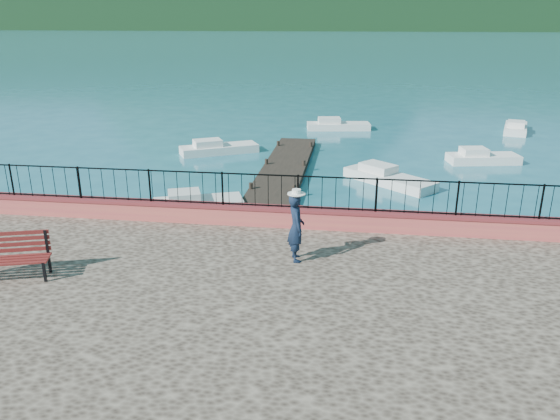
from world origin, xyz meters
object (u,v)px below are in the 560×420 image
(boat_2, at_px, (484,155))
(park_bench, at_px, (7,266))
(boat_1, at_px, (389,175))
(boat_5, at_px, (516,126))
(person, at_px, (296,228))
(boat_0, at_px, (198,200))
(boat_4, at_px, (338,123))
(boat_3, at_px, (219,146))

(boat_2, bearing_deg, park_bench, -140.25)
(boat_1, relative_size, boat_5, 1.22)
(boat_5, bearing_deg, boat_1, 161.69)
(person, xyz_separation_m, boat_2, (7.80, 15.44, -1.67))
(park_bench, bearing_deg, boat_0, 59.35)
(boat_0, height_order, boat_4, same)
(boat_1, relative_size, boat_4, 1.06)
(boat_5, bearing_deg, park_bench, 160.64)
(park_bench, height_order, boat_3, park_bench)
(boat_2, height_order, boat_3, same)
(boat_1, bearing_deg, boat_5, 98.33)
(boat_1, relative_size, boat_3, 1.04)
(person, bearing_deg, boat_3, 3.99)
(boat_5, bearing_deg, boat_0, 152.88)
(boat_5, bearing_deg, person, 169.81)
(boat_1, xyz_separation_m, boat_3, (-8.80, 4.60, 0.00))
(boat_3, bearing_deg, boat_2, -29.43)
(boat_0, height_order, boat_3, same)
(park_bench, xyz_separation_m, person, (6.52, 1.97, 0.55))
(boat_3, bearing_deg, person, -97.92)
(boat_3, xyz_separation_m, boat_4, (6.14, 7.46, 0.00))
(boat_3, height_order, boat_4, same)
(park_bench, distance_m, boat_5, 31.52)
(boat_0, distance_m, boat_2, 15.15)
(boat_3, bearing_deg, boat_4, 22.01)
(boat_0, height_order, boat_1, same)
(boat_1, bearing_deg, boat_0, -106.35)
(park_bench, xyz_separation_m, boat_4, (6.78, 25.09, -1.12))
(boat_4, bearing_deg, boat_0, -114.43)
(person, relative_size, boat_1, 0.40)
(park_bench, distance_m, boat_0, 8.84)
(boat_3, bearing_deg, boat_1, -56.11)
(boat_4, height_order, boat_5, same)
(boat_2, relative_size, boat_3, 0.84)
(park_bench, relative_size, boat_3, 0.50)
(boat_4, bearing_deg, boat_1, -86.10)
(boat_0, bearing_deg, boat_1, 10.73)
(person, bearing_deg, boat_1, -31.40)
(park_bench, relative_size, boat_5, 0.58)
(park_bench, bearing_deg, boat_2, 33.55)
(person, height_order, boat_5, person)
(park_bench, distance_m, boat_1, 16.13)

